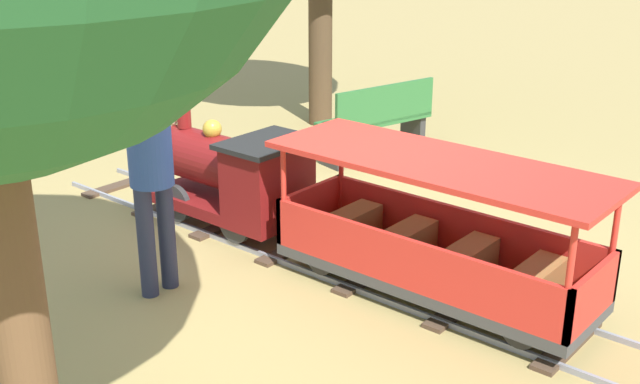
# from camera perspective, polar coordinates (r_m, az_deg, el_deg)

# --- Properties ---
(ground_plane) EXTENTS (60.00, 60.00, 0.00)m
(ground_plane) POSITION_cam_1_polar(r_m,az_deg,el_deg) (6.07, 0.52, -5.03)
(ground_plane) COLOR #A38C51
(track) EXTENTS (0.77, 6.05, 0.04)m
(track) POSITION_cam_1_polar(r_m,az_deg,el_deg) (6.04, 0.82, -4.99)
(track) COLOR gray
(track) RESTS_ON ground_plane
(locomotive) EXTENTS (0.73, 1.45, 1.05)m
(locomotive) POSITION_cam_1_polar(r_m,az_deg,el_deg) (6.51, -6.19, 1.24)
(locomotive) COLOR maroon
(locomotive) RESTS_ON ground_plane
(passenger_car) EXTENTS (0.83, 2.35, 0.97)m
(passenger_car) POSITION_cam_1_polar(r_m,az_deg,el_deg) (5.40, 8.29, -3.68)
(passenger_car) COLOR #3F3F3F
(passenger_car) RESTS_ON ground_plane
(conductor_person) EXTENTS (0.30, 0.30, 1.62)m
(conductor_person) POSITION_cam_1_polar(r_m,az_deg,el_deg) (5.39, -12.16, 2.10)
(conductor_person) COLOR #282D47
(conductor_person) RESTS_ON ground_plane
(park_bench) EXTENTS (1.36, 0.69, 0.82)m
(park_bench) POSITION_cam_1_polar(r_m,az_deg,el_deg) (8.38, 4.16, 5.17)
(park_bench) COLOR #2D6B33
(park_bench) RESTS_ON ground_plane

